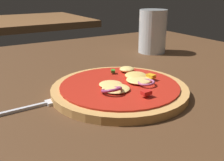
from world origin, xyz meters
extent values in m
cube|color=#4C301C|center=(0.00, 0.00, 0.02)|extent=(1.16, 1.03, 0.04)
cylinder|color=tan|center=(0.00, -0.03, 0.05)|extent=(0.25, 0.25, 0.01)
cylinder|color=red|center=(0.00, -0.03, 0.05)|extent=(0.22, 0.22, 0.00)
ellipsoid|color=#EFCC72|center=(0.06, 0.03, 0.06)|extent=(0.03, 0.03, 0.01)
ellipsoid|color=#E5BC60|center=(0.05, -0.02, 0.06)|extent=(0.04, 0.04, 0.01)
ellipsoid|color=#EFCC72|center=(0.04, -0.04, 0.06)|extent=(0.05, 0.05, 0.01)
ellipsoid|color=#EFCC72|center=(-0.02, -0.05, 0.06)|extent=(0.05, 0.05, 0.01)
ellipsoid|color=#EFCC72|center=(-0.02, -0.03, 0.06)|extent=(0.04, 0.04, 0.01)
torus|color=#B25984|center=(0.04, -0.06, 0.06)|extent=(0.04, 0.04, 0.01)
torus|color=#93386B|center=(-0.03, -0.06, 0.06)|extent=(0.04, 0.04, 0.02)
cube|color=red|center=(0.01, -0.10, 0.06)|extent=(0.02, 0.01, 0.01)
cube|color=#2D8C28|center=(0.02, 0.03, 0.06)|extent=(0.01, 0.01, 0.00)
cube|color=orange|center=(0.07, -0.04, 0.06)|extent=(0.01, 0.02, 0.01)
cube|color=silver|center=(-0.19, -0.01, 0.04)|extent=(0.12, 0.01, 0.01)
cube|color=silver|center=(-0.12, -0.01, 0.04)|extent=(0.02, 0.02, 0.01)
cube|color=silver|center=(-0.10, -0.02, 0.04)|extent=(0.04, 0.00, 0.00)
cube|color=silver|center=(-0.10, -0.01, 0.04)|extent=(0.04, 0.00, 0.00)
cube|color=silver|center=(-0.10, 0.00, 0.04)|extent=(0.04, 0.00, 0.00)
cube|color=silver|center=(-0.10, 0.00, 0.04)|extent=(0.04, 0.00, 0.00)
cylinder|color=silver|center=(0.26, 0.19, 0.10)|extent=(0.08, 0.08, 0.13)
cylinder|color=#C67214|center=(0.26, 0.19, 0.09)|extent=(0.07, 0.07, 0.10)
cylinder|color=white|center=(0.26, 0.19, 0.14)|extent=(0.07, 0.07, 0.01)
cube|color=brown|center=(0.17, 1.27, 0.02)|extent=(0.69, 0.62, 0.04)
camera|label=1|loc=(-0.25, -0.42, 0.23)|focal=42.67mm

